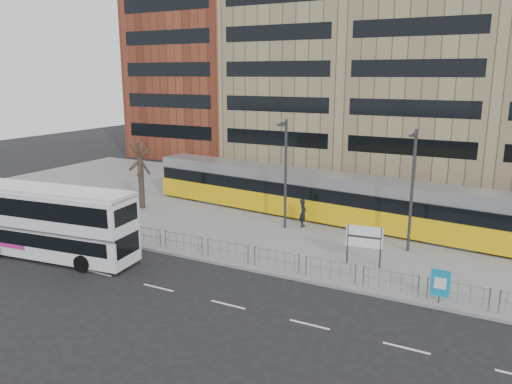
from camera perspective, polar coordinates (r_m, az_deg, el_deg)
The scene contains 15 objects.
ground at distance 27.51m, azimuth -2.52°, elevation -8.65°, with size 120.00×120.00×0.00m, color black.
plaza at distance 37.78m, azimuth 6.67°, elevation -2.44°, with size 64.00×24.00×0.15m, color gray.
kerb at distance 27.53m, azimuth -2.46°, elevation -8.47°, with size 64.00×0.25×0.17m, color gray.
building_row at distance 57.47m, azimuth 16.91°, elevation 15.41°, with size 70.40×18.40×31.20m.
pedestrian_barrier at distance 26.69m, azimuth 1.75°, elevation -7.09°, with size 32.07×0.07×1.10m.
road_markings at distance 23.92m, azimuth -5.32°, elevation -12.20°, with size 62.00×0.12×0.01m, color white.
double_decker_bus at distance 30.58m, azimuth -22.38°, elevation -3.02°, with size 10.44×3.54×4.09m.
tram at distance 35.74m, azimuth 7.44°, elevation -0.46°, with size 28.62×5.91×3.36m.
station_sign at distance 27.41m, azimuth 12.27°, elevation -5.23°, with size 1.95×0.31×2.25m.
ad_panel at distance 24.34m, azimuth 20.31°, elevation -9.78°, with size 0.85×0.10×1.59m.
pedestrian at distance 34.00m, azimuth 5.40°, elevation -2.40°, with size 0.70×0.46×1.92m, color black.
traffic_light_west at distance 32.25m, azimuth -14.78°, elevation -1.78°, with size 0.20×0.22×3.10m.
lamp_post_west at distance 32.94m, azimuth 3.36°, elevation 2.59°, with size 0.45×1.04×7.30m.
lamp_post_east at distance 29.75m, azimuth 17.42°, elevation 0.70°, with size 0.45×1.04×7.17m.
bare_tree at distance 38.78m, azimuth -13.23°, elevation 5.94°, with size 4.58×4.58×7.47m.
Camera 1 is at (12.91, -22.01, 10.30)m, focal length 35.00 mm.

